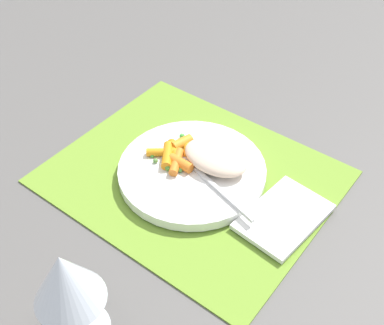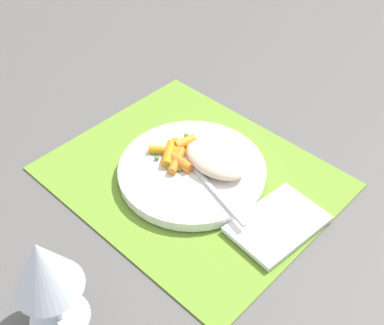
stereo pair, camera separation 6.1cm
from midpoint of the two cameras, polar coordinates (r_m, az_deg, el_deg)
ground_plane at (r=0.81m, az=2.18°, el=-1.77°), size 2.40×2.40×0.00m
placemat at (r=0.80m, az=2.18°, el=-1.62°), size 0.43×0.35×0.01m
plate at (r=0.80m, az=2.20°, el=-1.04°), size 0.23×0.23×0.02m
rice_mound at (r=0.78m, az=4.99°, el=0.33°), size 0.11×0.07×0.03m
carrot_portion at (r=0.80m, az=0.47°, el=1.04°), size 0.09×0.09×0.02m
pea_scatter at (r=0.80m, az=0.99°, el=0.83°), size 0.08×0.08×0.01m
fork at (r=0.77m, az=3.35°, el=-1.69°), size 0.18×0.06×0.01m
wine_glass at (r=0.58m, az=-13.56°, el=-11.78°), size 0.08×0.08×0.15m
napkin at (r=0.74m, az=12.04°, el=-6.93°), size 0.10×0.14×0.01m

